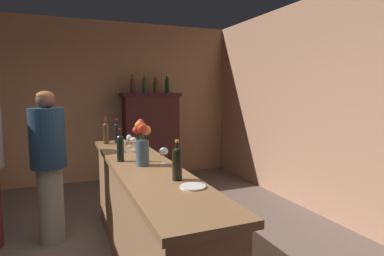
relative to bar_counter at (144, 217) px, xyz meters
The scene contains 19 objects.
wall_back 3.50m from the bar_counter, 96.93° to the left, with size 5.97×0.12×2.94m, color tan.
wall_right 2.75m from the bar_counter, ahead, with size 0.12×6.94×2.94m, color tan.
bar_counter is the anchor object (origin of this frame).
display_cabinet 3.16m from the bar_counter, 73.68° to the left, with size 1.08×0.47×1.63m.
wine_bottle_pinot 1.42m from the bar_counter, 91.10° to the left, with size 0.07×0.07×0.31m.
wine_bottle_merlot 1.41m from the bar_counter, 97.58° to the left, with size 0.07×0.07×0.33m.
wine_bottle_syrah 0.69m from the bar_counter, 134.52° to the left, with size 0.07×0.07×0.31m.
wine_bottle_rose 0.90m from the bar_counter, 80.19° to the right, with size 0.07×0.07×0.30m.
wine_glass_front 1.13m from the bar_counter, 86.07° to the left, with size 0.06×0.06×0.14m.
wine_glass_mid 0.88m from the bar_counter, 95.54° to the left, with size 0.07×0.07×0.14m.
wine_glass_rear 0.94m from the bar_counter, 84.87° to the left, with size 0.07×0.07×0.14m.
wine_glass_spare 0.64m from the bar_counter, 25.81° to the right, with size 0.08×0.08×0.15m.
flower_arrangement 0.73m from the bar_counter, 106.37° to the right, with size 0.16×0.13×0.41m.
cheese_plate 0.99m from the bar_counter, 79.99° to the right, with size 0.18×0.18×0.01m, color white.
display_bottle_left 3.32m from the bar_counter, 79.71° to the left, with size 0.07×0.07×0.34m.
display_bottle_midleft 3.36m from the bar_counter, 75.61° to the left, with size 0.07×0.07×0.33m.
display_bottle_center 3.41m from the bar_counter, 71.89° to the left, with size 0.08×0.08×0.30m.
display_bottle_midright 3.49m from the bar_counter, 68.06° to the left, with size 0.08×0.08×0.33m.
patron_redhead 1.31m from the bar_counter, 130.98° to the left, with size 0.37×0.37×1.68m.
Camera 1 is at (-0.26, -2.67, 1.68)m, focal length 29.84 mm.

